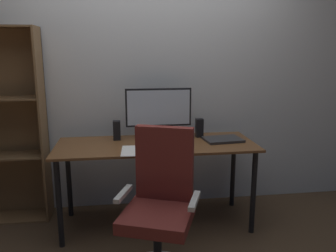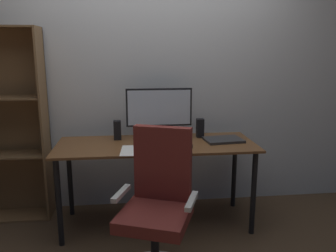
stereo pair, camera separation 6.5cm
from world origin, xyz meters
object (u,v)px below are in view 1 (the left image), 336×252
(keyboard, at_px, (163,147))
(coffee_mug, at_px, (177,138))
(speaker_right, at_px, (199,128))
(desk, at_px, (156,153))
(monitor, at_px, (159,110))
(mouse, at_px, (187,145))
(laptop, at_px, (223,139))
(office_chair, at_px, (160,210))
(speaker_left, at_px, (117,130))

(keyboard, relative_size, coffee_mug, 2.71)
(coffee_mug, distance_m, speaker_right, 0.32)
(desk, distance_m, coffee_mug, 0.23)
(monitor, bearing_deg, keyboard, -89.99)
(speaker_right, bearing_deg, mouse, -118.68)
(desk, relative_size, monitor, 2.88)
(keyboard, xyz_separation_m, laptop, (0.55, 0.16, 0.00))
(monitor, relative_size, mouse, 6.07)
(mouse, distance_m, office_chair, 0.68)
(monitor, height_order, laptop, monitor)
(monitor, xyz_separation_m, laptop, (0.55, -0.17, -0.25))
(desk, relative_size, coffee_mug, 15.73)
(speaker_left, distance_m, office_chair, 0.97)
(desk, distance_m, speaker_right, 0.48)
(office_chair, bearing_deg, mouse, 83.06)
(desk, xyz_separation_m, keyboard, (0.04, -0.14, 0.09))
(desk, relative_size, mouse, 17.52)
(speaker_right, bearing_deg, laptop, -42.50)
(mouse, distance_m, speaker_right, 0.36)
(desk, bearing_deg, speaker_left, 152.30)
(desk, bearing_deg, laptop, 1.26)
(mouse, relative_size, coffee_mug, 0.90)
(desk, bearing_deg, keyboard, -73.61)
(monitor, bearing_deg, laptop, -17.08)
(mouse, height_order, speaker_right, speaker_right)
(keyboard, height_order, mouse, mouse)
(monitor, relative_size, keyboard, 2.01)
(keyboard, xyz_separation_m, coffee_mug, (0.13, 0.11, 0.04))
(desk, distance_m, mouse, 0.30)
(desk, bearing_deg, coffee_mug, -12.29)
(office_chair, bearing_deg, speaker_left, 129.73)
(coffee_mug, height_order, laptop, coffee_mug)
(desk, relative_size, speaker_left, 9.90)
(speaker_right, height_order, office_chair, office_chair)
(laptop, bearing_deg, coffee_mug, -179.16)
(office_chair, bearing_deg, monitor, 105.43)
(mouse, height_order, office_chair, office_chair)
(laptop, xyz_separation_m, speaker_left, (-0.92, 0.16, 0.07))
(laptop, bearing_deg, office_chair, -138.82)
(speaker_left, bearing_deg, desk, -27.70)
(monitor, relative_size, coffee_mug, 5.45)
(monitor, relative_size, speaker_left, 3.43)
(monitor, xyz_separation_m, speaker_right, (0.37, -0.01, -0.17))
(coffee_mug, relative_size, laptop, 0.33)
(monitor, height_order, speaker_left, monitor)
(laptop, height_order, speaker_right, speaker_right)
(keyboard, xyz_separation_m, mouse, (0.20, 0.01, 0.01))
(mouse, height_order, laptop, mouse)
(laptop, height_order, office_chair, office_chair)
(monitor, xyz_separation_m, mouse, (0.20, -0.32, -0.24))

